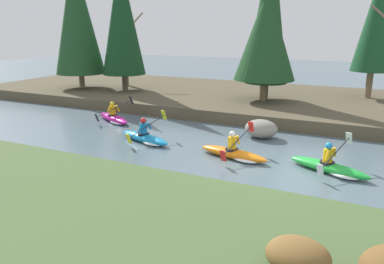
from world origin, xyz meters
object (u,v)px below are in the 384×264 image
at_px(kayaker_lead, 332,167).
at_px(kayaker_far_back, 114,118).
at_px(kayaker_middle, 236,153).
at_px(boulder_midstream, 261,129).
at_px(kayaker_trailing, 146,138).

xyz_separation_m(kayaker_lead, kayaker_far_back, (-10.52, 2.58, 0.00)).
distance_m(kayaker_middle, kayaker_far_back, 7.71).
bearing_deg(boulder_midstream, kayaker_trailing, -146.65).
bearing_deg(kayaker_lead, boulder_midstream, 156.43).
height_order(kayaker_lead, kayaker_middle, same).
bearing_deg(kayaker_trailing, kayaker_middle, 12.47).
distance_m(kayaker_lead, kayaker_middle, 3.26).
relative_size(kayaker_middle, kayaker_trailing, 1.01).
xyz_separation_m(kayaker_lead, kayaker_trailing, (-7.23, 0.31, 0.00)).
height_order(kayaker_far_back, boulder_midstream, kayaker_far_back).
bearing_deg(kayaker_middle, kayaker_trailing, -172.82).
bearing_deg(boulder_midstream, kayaker_far_back, -176.81).
distance_m(kayaker_lead, kayaker_far_back, 10.84).
distance_m(kayaker_middle, kayaker_trailing, 3.98).
distance_m(kayaker_lead, kayaker_trailing, 7.24).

